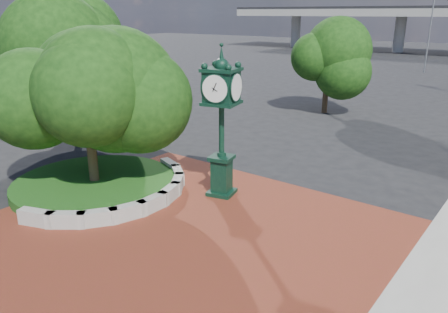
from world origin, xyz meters
TOP-DOWN VIEW (x-y plane):
  - ground at (0.00, 0.00)m, footprint 200.00×200.00m
  - plaza at (0.00, -1.00)m, footprint 12.00×12.00m
  - planter_wall at (-2.71, -0.00)m, footprint 2.96×6.77m
  - grass_bed at (-5.00, 0.00)m, footprint 6.10×6.10m
  - tree_planter at (-5.00, 0.00)m, footprint 5.20×5.20m
  - tree_northwest at (-13.00, 5.00)m, footprint 5.60×5.60m
  - tree_street at (-4.00, 18.00)m, footprint 4.40×4.40m
  - post_clock at (-0.81, 2.56)m, footprint 1.33×1.33m
  - street_lamp_far at (-4.04, 44.55)m, footprint 1.85×0.74m

SIDE VIEW (x-z plane):
  - ground at x=0.00m, z-range 0.00..0.00m
  - plaza at x=0.00m, z-range 0.00..0.04m
  - grass_bed at x=-5.00m, z-range 0.00..0.40m
  - planter_wall at x=-2.71m, z-range 0.00..0.54m
  - post_clock at x=-0.81m, z-range 0.27..5.71m
  - tree_street at x=-4.00m, z-range 0.52..5.96m
  - tree_planter at x=-5.00m, z-range 0.56..6.89m
  - tree_northwest at x=-13.00m, z-range 0.66..7.59m
  - street_lamp_far at x=-4.04m, z-range 0.73..9.23m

